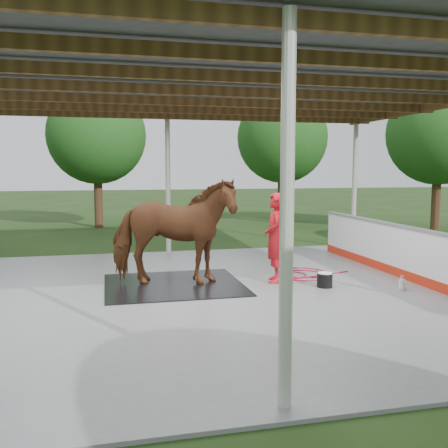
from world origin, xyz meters
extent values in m
plane|color=#1E3814|center=(0.00, 0.00, 0.00)|extent=(100.00, 100.00, 0.00)
cube|color=slate|center=(0.00, 0.00, 0.03)|extent=(12.00, 10.00, 0.05)
cylinder|color=beige|center=(0.00, -4.70, 1.98)|extent=(0.14, 0.14, 3.85)
cylinder|color=beige|center=(0.00, 4.70, 1.98)|extent=(0.14, 0.14, 3.85)
cylinder|color=beige|center=(5.70, 4.70, 1.98)|extent=(0.14, 0.14, 3.85)
cube|color=brown|center=(0.00, -4.50, 3.85)|extent=(12.00, 0.10, 0.18)
cube|color=brown|center=(0.00, -3.00, 3.85)|extent=(12.00, 0.10, 0.18)
cube|color=brown|center=(0.00, -1.50, 3.85)|extent=(12.00, 0.10, 0.18)
cube|color=brown|center=(0.00, 0.00, 3.85)|extent=(12.00, 0.10, 0.18)
cube|color=brown|center=(0.00, 1.50, 3.85)|extent=(12.00, 0.10, 0.18)
cube|color=brown|center=(0.00, 3.00, 3.85)|extent=(12.00, 0.10, 0.18)
cube|color=brown|center=(0.00, 4.50, 3.85)|extent=(12.00, 0.10, 0.18)
cube|color=#38383A|center=(0.00, 0.00, 4.05)|extent=(12.60, 10.60, 0.10)
cube|color=red|center=(4.59, 0.00, 0.15)|extent=(0.14, 8.00, 0.20)
cube|color=white|center=(4.60, 0.00, 0.65)|extent=(0.12, 8.00, 1.00)
cube|color=slate|center=(4.60, 0.00, 1.17)|extent=(0.16, 8.00, 0.06)
cylinder|color=#382314|center=(-2.00, 12.00, 1.10)|extent=(0.36, 0.36, 2.20)
sphere|color=#194714|center=(-2.00, 12.00, 3.80)|extent=(4.00, 4.00, 4.00)
cylinder|color=#382314|center=(6.00, 12.00, 1.10)|extent=(0.36, 0.36, 2.20)
sphere|color=#194714|center=(6.00, 12.00, 3.80)|extent=(4.00, 4.00, 4.00)
cylinder|color=#382314|center=(11.00, 8.00, 1.10)|extent=(0.36, 0.36, 2.20)
sphere|color=#194714|center=(11.00, 8.00, 3.80)|extent=(4.00, 4.00, 4.00)
cube|color=black|center=(-0.38, 0.78, 0.06)|extent=(2.77, 2.60, 0.02)
imported|color=brown|center=(-0.38, 0.78, 1.16)|extent=(2.76, 1.69, 2.17)
imported|color=red|center=(1.73, 0.60, 0.99)|extent=(0.61, 0.78, 1.88)
cylinder|color=black|center=(2.56, -0.09, 0.19)|extent=(0.31, 0.31, 0.28)
cylinder|color=white|center=(2.56, -0.09, 0.33)|extent=(0.29, 0.29, 0.03)
imported|color=silver|center=(3.91, -0.68, 0.20)|extent=(0.15, 0.15, 0.29)
imported|color=#338CD8|center=(4.00, -0.62, 0.15)|extent=(0.12, 0.12, 0.21)
torus|color=#A70B2C|center=(2.64, 1.29, 0.06)|extent=(1.11, 1.11, 0.02)
torus|color=#A70B2C|center=(2.52, 1.02, 0.06)|extent=(1.14, 1.14, 0.02)
torus|color=#A70B2C|center=(2.30, 1.12, 0.06)|extent=(0.69, 0.69, 0.02)
cylinder|color=#A70B2C|center=(2.96, 0.93, 0.06)|extent=(1.53, 0.52, 0.02)
camera|label=1|loc=(-1.69, -9.21, 2.42)|focal=40.00mm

